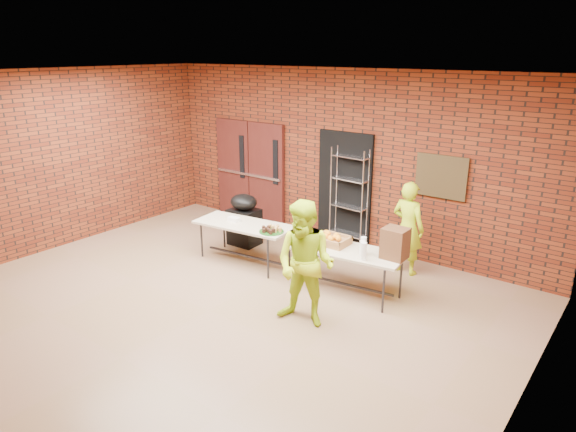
% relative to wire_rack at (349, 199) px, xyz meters
% --- Properties ---
extents(room, '(8.08, 7.08, 3.28)m').
position_rel_wire_rack_xyz_m(room, '(-0.28, -3.32, 0.68)').
color(room, olive).
rests_on(room, ground).
extents(double_doors, '(1.78, 0.12, 2.10)m').
position_rel_wire_rack_xyz_m(double_doors, '(-2.48, 0.12, 0.13)').
color(double_doors, '#431813').
rests_on(double_doors, room).
extents(dark_doorway, '(1.10, 0.06, 2.10)m').
position_rel_wire_rack_xyz_m(dark_doorway, '(-0.18, 0.14, 0.13)').
color(dark_doorway, black).
rests_on(dark_doorway, room).
extents(bronze_plaque, '(0.85, 0.04, 0.70)m').
position_rel_wire_rack_xyz_m(bronze_plaque, '(1.62, 0.13, 0.63)').
color(bronze_plaque, '#382B16').
rests_on(bronze_plaque, room).
extents(wire_rack, '(0.70, 0.29, 1.85)m').
position_rel_wire_rack_xyz_m(wire_rack, '(0.00, 0.00, 0.00)').
color(wire_rack, '#BBBAC1').
rests_on(wire_rack, room).
extents(table_left, '(1.77, 0.90, 0.70)m').
position_rel_wire_rack_xyz_m(table_left, '(-1.04, -1.70, -0.29)').
color(table_left, '#B5AA8A').
rests_on(table_left, room).
extents(table_right, '(1.72, 0.89, 0.68)m').
position_rel_wire_rack_xyz_m(table_right, '(0.97, -1.61, -0.30)').
color(table_right, '#B5AA8A').
rests_on(table_right, room).
extents(basket_bananas, '(0.41, 0.32, 0.13)m').
position_rel_wire_rack_xyz_m(basket_bananas, '(0.26, -1.64, -0.19)').
color(basket_bananas, '#9F7140').
rests_on(basket_bananas, table_right).
extents(basket_oranges, '(0.50, 0.39, 0.16)m').
position_rel_wire_rack_xyz_m(basket_oranges, '(0.64, -1.56, -0.18)').
color(basket_oranges, '#9F7140').
rests_on(basket_oranges, table_right).
extents(basket_apples, '(0.41, 0.32, 0.13)m').
position_rel_wire_rack_xyz_m(basket_apples, '(0.44, -1.78, -0.19)').
color(basket_apples, '#9F7140').
rests_on(basket_apples, table_right).
extents(muffin_tray, '(0.40, 0.40, 0.10)m').
position_rel_wire_rack_xyz_m(muffin_tray, '(-0.40, -1.74, -0.18)').
color(muffin_tray, '#174C14').
rests_on(muffin_tray, table_left).
extents(napkin_box, '(0.20, 0.13, 0.07)m').
position_rel_wire_rack_xyz_m(napkin_box, '(-1.26, -1.70, -0.19)').
color(napkin_box, white).
rests_on(napkin_box, table_left).
extents(coffee_dispenser, '(0.34, 0.30, 0.45)m').
position_rel_wire_rack_xyz_m(coffee_dispenser, '(1.64, -1.49, -0.02)').
color(coffee_dispenser, '#512D1B').
rests_on(coffee_dispenser, table_right).
extents(cup_stack_front, '(0.08, 0.08, 0.23)m').
position_rel_wire_rack_xyz_m(cup_stack_front, '(1.24, -1.70, -0.13)').
color(cup_stack_front, white).
rests_on(cup_stack_front, table_right).
extents(cup_stack_mid, '(0.09, 0.09, 0.26)m').
position_rel_wire_rack_xyz_m(cup_stack_mid, '(1.32, -1.81, -0.12)').
color(cup_stack_mid, white).
rests_on(cup_stack_mid, table_right).
extents(cup_stack_back, '(0.08, 0.08, 0.25)m').
position_rel_wire_rack_xyz_m(cup_stack_back, '(1.21, -1.61, -0.12)').
color(cup_stack_back, white).
rests_on(cup_stack_back, table_right).
extents(covered_grill, '(0.55, 0.47, 0.97)m').
position_rel_wire_rack_xyz_m(covered_grill, '(-1.60, -1.07, -0.44)').
color(covered_grill, black).
rests_on(covered_grill, room).
extents(volunteer_woman, '(0.60, 0.43, 1.54)m').
position_rel_wire_rack_xyz_m(volunteer_woman, '(1.36, -0.42, -0.16)').
color(volunteer_woman, '#B9DE18').
rests_on(volunteer_woman, room).
extents(volunteer_man, '(0.92, 0.76, 1.70)m').
position_rel_wire_rack_xyz_m(volunteer_man, '(0.99, -2.75, -0.07)').
color(volunteer_man, '#B9DE18').
rests_on(volunteer_man, room).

